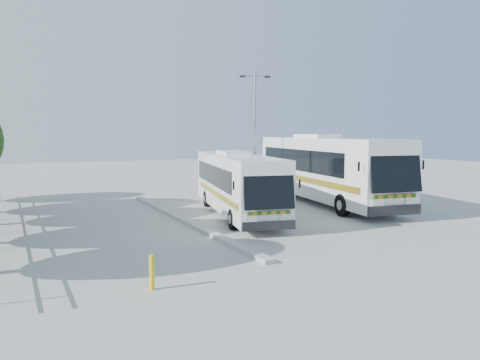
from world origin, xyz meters
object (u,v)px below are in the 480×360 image
bollard (152,272)px  coach_adjacent (325,167)px  lamppost (255,130)px  coach_main (237,182)px

bollard → coach_adjacent: bearing=38.0°
lamppost → bollard: (-10.51, -13.78, -3.81)m
bollard → coach_main: bearing=52.5°
lamppost → bollard: 17.74m
coach_main → bollard: bearing=-114.8°
coach_main → lamppost: size_ratio=1.43×
coach_adjacent → bollard: 17.03m
bollard → lamppost: bearing=52.7°
lamppost → bollard: lamppost is taller
coach_main → bollard: (-6.94, -9.05, -1.18)m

